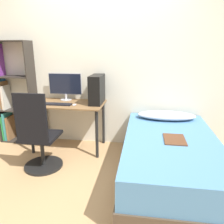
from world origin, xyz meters
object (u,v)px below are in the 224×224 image
Objects in this scene: keyboard at (57,104)px; monitor at (65,85)px; bookshelf at (10,96)px; office_chair at (39,141)px; bed at (170,159)px; pc_tower at (97,89)px.

monitor is at bearing 86.83° from keyboard.
bookshelf is 1.58× the size of office_chair.
keyboard is at bearing -16.88° from bookshelf.
keyboard is (-1.60, 0.54, 0.48)m from bed.
keyboard is at bearing 84.94° from office_chair.
bookshelf is at bearing 176.40° from pc_tower.
bookshelf is at bearing -177.59° from monitor.
bed is at bearing -18.79° from keyboard.
keyboard reaches higher than bed.
monitor is 1.28× the size of keyboard.
pc_tower is (0.56, 0.19, 0.20)m from keyboard.
monitor is 0.40m from keyboard.
office_chair is at bearing -43.50° from bookshelf.
keyboard is at bearing 161.21° from bed.
bookshelf is 2.72m from bed.
bookshelf reaches higher than office_chair.
pc_tower is (-1.04, 0.74, 0.69)m from bed.
keyboard is 0.98× the size of pc_tower.
keyboard is 0.63m from pc_tower.
pc_tower is at bearing -3.60° from bookshelf.
bookshelf reaches higher than bed.
monitor is 0.56m from pc_tower.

